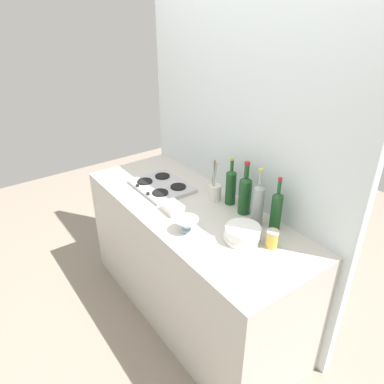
# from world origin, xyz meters

# --- Properties ---
(ground_plane) EXTENTS (6.00, 6.00, 0.00)m
(ground_plane) POSITION_xyz_m (0.00, 0.00, 0.00)
(ground_plane) COLOR gray
(ground_plane) RESTS_ON ground
(counter_block) EXTENTS (1.80, 0.70, 0.90)m
(counter_block) POSITION_xyz_m (0.00, 0.00, 0.45)
(counter_block) COLOR beige
(counter_block) RESTS_ON ground
(backsplash_panel) EXTENTS (1.90, 0.06, 2.13)m
(backsplash_panel) POSITION_xyz_m (0.00, 0.38, 1.06)
(backsplash_panel) COLOR silver
(backsplash_panel) RESTS_ON ground
(stovetop_hob) EXTENTS (0.43, 0.34, 0.04)m
(stovetop_hob) POSITION_xyz_m (-0.37, -0.01, 0.91)
(stovetop_hob) COLOR #B2B2B7
(stovetop_hob) RESTS_ON counter_block
(plate_stack) EXTENTS (0.21, 0.21, 0.09)m
(plate_stack) POSITION_xyz_m (0.46, 0.02, 0.94)
(plate_stack) COLOR white
(plate_stack) RESTS_ON counter_block
(wine_bottle_leftmost) EXTENTS (0.08, 0.08, 0.36)m
(wine_bottle_leftmost) POSITION_xyz_m (0.24, 0.24, 1.04)
(wine_bottle_leftmost) COLOR #19471E
(wine_bottle_leftmost) RESTS_ON counter_block
(wine_bottle_mid_left) EXTENTS (0.07, 0.07, 0.37)m
(wine_bottle_mid_left) POSITION_xyz_m (0.39, 0.21, 1.04)
(wine_bottle_mid_left) COLOR gray
(wine_bottle_mid_left) RESTS_ON counter_block
(wine_bottle_mid_right) EXTENTS (0.07, 0.07, 0.33)m
(wine_bottle_mid_right) POSITION_xyz_m (0.10, 0.24, 1.03)
(wine_bottle_mid_right) COLOR #19471E
(wine_bottle_mid_right) RESTS_ON counter_block
(wine_bottle_rightmost) EXTENTS (0.07, 0.07, 0.34)m
(wine_bottle_rightmost) POSITION_xyz_m (0.49, 0.26, 1.03)
(wine_bottle_rightmost) COLOR #19471E
(wine_bottle_rightmost) RESTS_ON counter_block
(mixing_bowl) EXTENTS (0.14, 0.14, 0.08)m
(mixing_bowl) POSITION_xyz_m (0.20, -0.18, 0.95)
(mixing_bowl) COLOR silver
(mixing_bowl) RESTS_ON counter_block
(butter_dish) EXTENTS (0.15, 0.11, 0.06)m
(butter_dish) POSITION_xyz_m (-0.04, -0.13, 0.93)
(butter_dish) COLOR white
(butter_dish) RESTS_ON counter_block
(utensil_crock) EXTENTS (0.08, 0.08, 0.31)m
(utensil_crock) POSITION_xyz_m (-0.00, 0.19, 0.97)
(utensil_crock) COLOR silver
(utensil_crock) RESTS_ON counter_block
(condiment_jar_front) EXTENTS (0.07, 0.07, 0.10)m
(condiment_jar_front) POSITION_xyz_m (0.60, 0.11, 0.95)
(condiment_jar_front) COLOR gold
(condiment_jar_front) RESTS_ON counter_block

